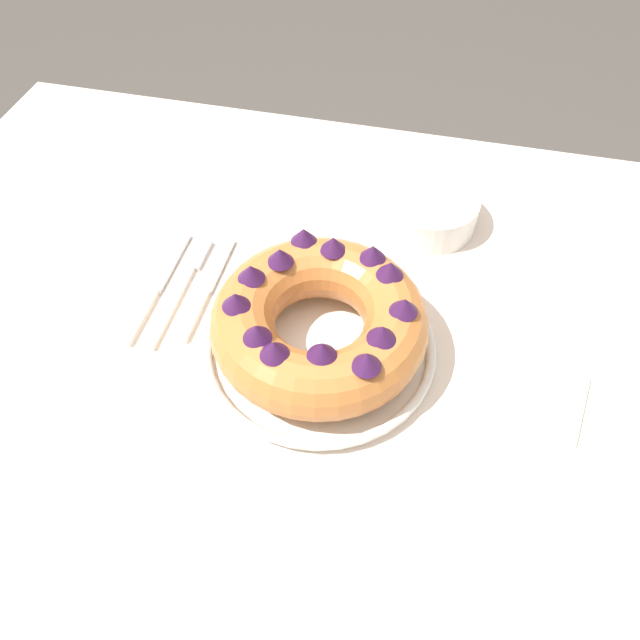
% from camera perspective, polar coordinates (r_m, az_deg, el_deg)
% --- Properties ---
extents(ground_plane, '(8.00, 8.00, 0.00)m').
position_cam_1_polar(ground_plane, '(1.45, 0.41, -21.26)').
color(ground_plane, '#4C4742').
extents(dining_table, '(1.35, 0.99, 0.76)m').
position_cam_1_polar(dining_table, '(0.84, 0.65, -6.91)').
color(dining_table, beige).
rests_on(dining_table, ground_plane).
extents(serving_dish, '(0.28, 0.28, 0.02)m').
position_cam_1_polar(serving_dish, '(0.76, 0.00, -2.29)').
color(serving_dish, white).
rests_on(serving_dish, dining_table).
extents(bundt_cake, '(0.25, 0.25, 0.09)m').
position_cam_1_polar(bundt_cake, '(0.72, 0.00, 0.12)').
color(bundt_cake, '#C67538').
rests_on(bundt_cake, serving_dish).
extents(fork, '(0.02, 0.20, 0.01)m').
position_cam_1_polar(fork, '(0.86, -12.38, 3.35)').
color(fork, white).
rests_on(fork, dining_table).
extents(serving_knife, '(0.02, 0.21, 0.01)m').
position_cam_1_polar(serving_knife, '(0.85, -15.13, 2.25)').
color(serving_knife, white).
rests_on(serving_knife, dining_table).
extents(cake_knife, '(0.02, 0.19, 0.01)m').
position_cam_1_polar(cake_knife, '(0.84, -10.64, 2.35)').
color(cake_knife, white).
rests_on(cake_knife, dining_table).
extents(side_bowl, '(0.14, 0.14, 0.05)m').
position_cam_1_polar(side_bowl, '(0.93, 9.98, 9.83)').
color(side_bowl, white).
rests_on(side_bowl, dining_table).
extents(napkin, '(0.16, 0.13, 0.00)m').
position_cam_1_polar(napkin, '(0.77, 17.92, -6.14)').
color(napkin, '#B2D1B7').
rests_on(napkin, dining_table).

